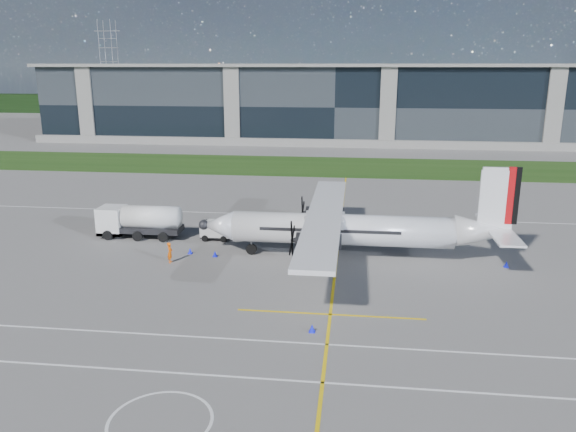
% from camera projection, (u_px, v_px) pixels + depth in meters
% --- Properties ---
extents(ground, '(400.00, 400.00, 0.00)m').
position_uv_depth(ground, '(325.00, 176.00, 80.15)').
color(ground, '#605D5B').
rests_on(ground, ground).
extents(grass_strip, '(400.00, 18.00, 0.04)m').
position_uv_depth(grass_strip, '(328.00, 166.00, 87.81)').
color(grass_strip, '#1C3F11').
rests_on(grass_strip, ground).
extents(terminal_building, '(120.00, 20.00, 15.00)m').
position_uv_depth(terminal_building, '(337.00, 104.00, 116.53)').
color(terminal_building, black).
rests_on(terminal_building, ground).
extents(tree_line, '(400.00, 6.00, 6.00)m').
position_uv_depth(tree_line, '(344.00, 106.00, 175.21)').
color(tree_line, black).
rests_on(tree_line, ground).
extents(pylon_west, '(9.00, 4.60, 30.00)m').
position_uv_depth(pylon_west, '(110.00, 66.00, 191.02)').
color(pylon_west, gray).
rests_on(pylon_west, ground).
extents(yellow_taxiway_centerline, '(0.20, 70.00, 0.01)m').
position_uv_depth(yellow_taxiway_centerline, '(339.00, 239.00, 51.04)').
color(yellow_taxiway_centerline, yellow).
rests_on(yellow_taxiway_centerline, ground).
extents(white_lane_line, '(90.00, 0.15, 0.01)m').
position_uv_depth(white_lane_line, '(263.00, 379.00, 28.39)').
color(white_lane_line, white).
rests_on(white_lane_line, ground).
extents(turboprop_aircraft, '(25.28, 26.21, 7.86)m').
position_uv_depth(turboprop_aircraft, '(354.00, 212.00, 45.07)').
color(turboprop_aircraft, white).
rests_on(turboprop_aircraft, ground).
extents(fuel_tanker_truck, '(8.00, 2.60, 3.00)m').
position_uv_depth(fuel_tanker_truck, '(134.00, 221.00, 51.42)').
color(fuel_tanker_truck, silver).
rests_on(fuel_tanker_truck, ground).
extents(baggage_tug, '(2.84, 1.70, 1.70)m').
position_uv_depth(baggage_tug, '(216.00, 230.00, 50.94)').
color(baggage_tug, silver).
rests_on(baggage_tug, ground).
extents(ground_crew_person, '(0.61, 0.82, 1.92)m').
position_uv_depth(ground_crew_person, '(170.00, 251.00, 44.90)').
color(ground_crew_person, '#F25907').
rests_on(ground_crew_person, ground).
extents(safety_cone_nose_port, '(0.36, 0.36, 0.50)m').
position_uv_depth(safety_cone_nose_port, '(215.00, 254.00, 46.46)').
color(safety_cone_nose_port, '#0E15F7').
rests_on(safety_cone_nose_port, ground).
extents(safety_cone_portwing, '(0.36, 0.36, 0.50)m').
position_uv_depth(safety_cone_portwing, '(312.00, 328.00, 33.32)').
color(safety_cone_portwing, '#0E15F7').
rests_on(safety_cone_portwing, ground).
extents(safety_cone_stbdwing, '(0.36, 0.36, 0.50)m').
position_uv_depth(safety_cone_stbdwing, '(335.00, 214.00, 58.79)').
color(safety_cone_stbdwing, '#0E15F7').
rests_on(safety_cone_stbdwing, ground).
extents(safety_cone_tail, '(0.36, 0.36, 0.50)m').
position_uv_depth(safety_cone_tail, '(506.00, 264.00, 44.00)').
color(safety_cone_tail, '#0E15F7').
rests_on(safety_cone_tail, ground).
extents(safety_cone_fwd, '(0.36, 0.36, 0.50)m').
position_uv_depth(safety_cone_fwd, '(190.00, 251.00, 47.19)').
color(safety_cone_fwd, '#0E15F7').
rests_on(safety_cone_fwd, ground).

